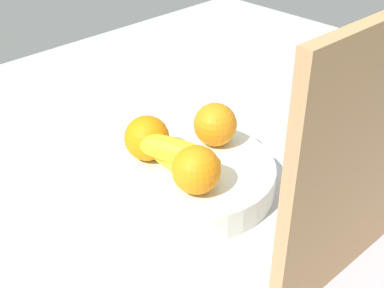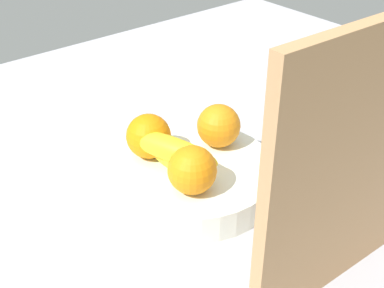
% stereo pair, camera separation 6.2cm
% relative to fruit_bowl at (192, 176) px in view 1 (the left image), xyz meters
% --- Properties ---
extents(ground_plane, '(1.80, 1.40, 0.03)m').
position_rel_fruit_bowl_xyz_m(ground_plane, '(0.04, -0.01, -0.04)').
color(ground_plane, '#B2B2BB').
extents(fruit_bowl, '(0.27, 0.27, 0.05)m').
position_rel_fruit_bowl_xyz_m(fruit_bowl, '(0.00, 0.00, 0.00)').
color(fruit_bowl, white).
rests_on(fruit_bowl, ground_plane).
extents(orange_front_left, '(0.07, 0.07, 0.07)m').
position_rel_fruit_bowl_xyz_m(orange_front_left, '(-0.07, -0.02, 0.06)').
color(orange_front_left, orange).
rests_on(orange_front_left, fruit_bowl).
extents(orange_front_right, '(0.07, 0.07, 0.07)m').
position_rel_fruit_bowl_xyz_m(orange_front_right, '(0.04, -0.07, 0.06)').
color(orange_front_right, orange).
rests_on(orange_front_right, fruit_bowl).
extents(orange_center, '(0.07, 0.07, 0.07)m').
position_rel_fruit_bowl_xyz_m(orange_center, '(0.04, 0.05, 0.06)').
color(orange_center, orange).
rests_on(orange_center, fruit_bowl).
extents(banana_bunch, '(0.09, 0.18, 0.06)m').
position_rel_fruit_bowl_xyz_m(banana_bunch, '(0.04, -0.01, 0.05)').
color(banana_bunch, yellow).
rests_on(banana_bunch, fruit_bowl).
extents(cutting_board, '(0.28, 0.03, 0.36)m').
position_rel_fruit_bowl_xyz_m(cutting_board, '(-0.01, 0.27, 0.16)').
color(cutting_board, tan).
rests_on(cutting_board, ground_plane).
extents(thermos_tumbler, '(0.09, 0.09, 0.16)m').
position_rel_fruit_bowl_xyz_m(thermos_tumbler, '(-0.30, 0.10, 0.06)').
color(thermos_tumbler, '#BDBDC0').
rests_on(thermos_tumbler, ground_plane).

